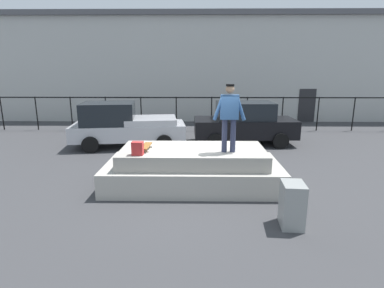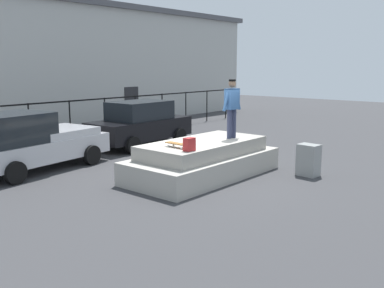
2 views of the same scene
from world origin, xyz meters
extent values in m
plane|color=#38383A|center=(0.00, 0.00, 0.00)|extent=(60.00, 60.00, 0.00)
cube|color=#ADA89E|center=(0.04, -0.17, 0.32)|extent=(4.77, 2.26, 0.64)
cube|color=#A09B91|center=(0.04, -0.17, 0.85)|extent=(3.91, 1.86, 0.40)
cylinder|color=#2D334C|center=(0.86, -0.50, 1.48)|extent=(0.14, 0.14, 0.87)
cylinder|color=#2D334C|center=(1.08, -0.50, 1.48)|extent=(0.14, 0.14, 0.87)
cube|color=#33598C|center=(0.97, -0.50, 2.22)|extent=(0.46, 0.25, 0.61)
cylinder|color=#33598C|center=(0.69, -0.50, 2.19)|extent=(0.29, 0.10, 0.62)
cylinder|color=#33598C|center=(1.25, -0.51, 2.19)|extent=(0.29, 0.10, 0.62)
sphere|color=tan|center=(0.97, -0.50, 2.67)|extent=(0.22, 0.22, 0.22)
cylinder|color=black|center=(0.97, -0.50, 2.77)|extent=(0.21, 0.21, 0.05)
cube|color=brown|center=(-1.22, -0.31, 1.16)|extent=(0.23, 0.77, 0.02)
cylinder|color=silver|center=(-1.33, -0.56, 1.08)|extent=(0.03, 0.06, 0.06)
cylinder|color=silver|center=(-1.13, -0.56, 1.08)|extent=(0.03, 0.06, 0.06)
cylinder|color=silver|center=(-1.31, -0.06, 1.08)|extent=(0.03, 0.06, 0.06)
cylinder|color=silver|center=(-1.11, -0.07, 1.08)|extent=(0.03, 0.06, 0.06)
cube|color=red|center=(-1.35, -0.83, 1.22)|extent=(0.29, 0.21, 0.34)
cube|color=#B7B7BC|center=(-2.68, 4.30, 0.63)|extent=(4.79, 2.42, 0.63)
cube|color=black|center=(-3.48, 4.19, 1.39)|extent=(2.27, 1.95, 0.88)
cube|color=#B7B7BC|center=(-1.77, 4.42, 1.07)|extent=(2.28, 2.00, 0.24)
cylinder|color=black|center=(-3.97, 3.18, 0.32)|extent=(0.66, 0.30, 0.64)
cylinder|color=black|center=(-1.39, 5.41, 0.32)|extent=(0.66, 0.30, 0.64)
cylinder|color=black|center=(-1.15, 3.55, 0.32)|extent=(0.66, 0.30, 0.64)
cube|color=black|center=(2.20, 4.83, 0.70)|extent=(4.34, 1.97, 0.76)
cube|color=black|center=(2.20, 4.83, 1.44)|extent=(2.41, 1.69, 0.72)
cylinder|color=black|center=(0.84, 5.72, 0.32)|extent=(0.65, 0.24, 0.64)
cylinder|color=black|center=(0.90, 3.85, 0.32)|extent=(0.65, 0.24, 0.64)
cylinder|color=black|center=(3.50, 5.81, 0.32)|extent=(0.65, 0.24, 0.64)
cylinder|color=black|center=(3.56, 3.93, 0.32)|extent=(0.65, 0.24, 0.64)
cube|color=gray|center=(2.10, -2.48, 0.47)|extent=(0.49, 0.63, 0.93)
cylinder|color=black|center=(-0.92, 7.75, 0.88)|extent=(0.06, 0.06, 1.76)
cylinder|color=black|center=(0.92, 7.75, 0.88)|extent=(0.06, 0.06, 1.76)
cylinder|color=black|center=(2.77, 7.75, 0.88)|extent=(0.06, 0.06, 1.76)
cylinder|color=black|center=(4.62, 7.75, 0.88)|extent=(0.06, 0.06, 1.76)
cylinder|color=black|center=(6.46, 7.75, 0.88)|extent=(0.06, 0.06, 1.76)
cylinder|color=black|center=(8.31, 7.75, 0.88)|extent=(0.06, 0.06, 1.76)
cylinder|color=black|center=(10.15, 7.75, 0.88)|extent=(0.06, 0.06, 1.76)
cylinder|color=black|center=(12.00, 7.75, 0.88)|extent=(0.06, 0.06, 1.76)
cube|color=black|center=(0.00, 7.75, 1.72)|extent=(24.00, 0.04, 0.06)
cube|color=#262628|center=(6.83, 10.51, 1.00)|extent=(1.00, 0.06, 2.00)
camera|label=1|loc=(0.13, -8.33, 3.17)|focal=28.87mm
camera|label=2|loc=(-9.68, -8.03, 3.22)|focal=41.09mm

